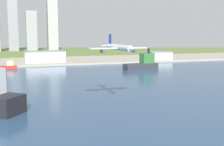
# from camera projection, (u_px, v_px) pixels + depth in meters

# --- Properties ---
(ground_plane) EXTENTS (2400.00, 2400.00, 0.00)m
(ground_plane) POSITION_uv_depth(u_px,v_px,m) (57.00, 79.00, 286.20)
(ground_plane) COLOR olive
(water_bay) EXTENTS (840.00, 360.00, 0.15)m
(water_bay) POSITION_uv_depth(u_px,v_px,m) (68.00, 89.00, 230.01)
(water_bay) COLOR #2D4C70
(water_bay) RESTS_ON ground
(industrial_pier) EXTENTS (840.00, 140.00, 2.50)m
(industrial_pier) POSITION_uv_depth(u_px,v_px,m) (39.00, 61.00, 463.93)
(industrial_pier) COLOR #ABA490
(industrial_pier) RESTS_ON ground
(airplane_landing) EXTENTS (34.14, 36.85, 10.58)m
(airplane_landing) POSITION_uv_depth(u_px,v_px,m) (119.00, 47.00, 166.72)
(airplane_landing) COLOR silver
(tugboat_small) EXTENTS (21.09, 4.56, 13.59)m
(tugboat_small) POSITION_uv_depth(u_px,v_px,m) (9.00, 66.00, 367.22)
(tugboat_small) COLOR #B22D1E
(tugboat_small) RESTS_ON water_bay
(container_barge) EXTENTS (46.28, 18.56, 25.68)m
(container_barge) POSITION_uv_depth(u_px,v_px,m) (143.00, 63.00, 364.85)
(container_barge) COLOR #2D3338
(container_barge) RESTS_ON water_bay
(warehouse_main) EXTENTS (58.12, 39.64, 16.19)m
(warehouse_main) POSITION_uv_depth(u_px,v_px,m) (44.00, 56.00, 439.25)
(warehouse_main) COLOR white
(warehouse_main) RESTS_ON industrial_pier
(warehouse_annex) EXTENTS (37.63, 31.67, 12.81)m
(warehouse_annex) POSITION_uv_depth(u_px,v_px,m) (158.00, 55.00, 485.12)
(warehouse_annex) COLOR silver
(warehouse_annex) RESTS_ON industrial_pier
(distant_skyline) EXTENTS (284.98, 67.57, 159.05)m
(distant_skyline) POSITION_uv_depth(u_px,v_px,m) (6.00, 25.00, 747.72)
(distant_skyline) COLOR gray
(distant_skyline) RESTS_ON ground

